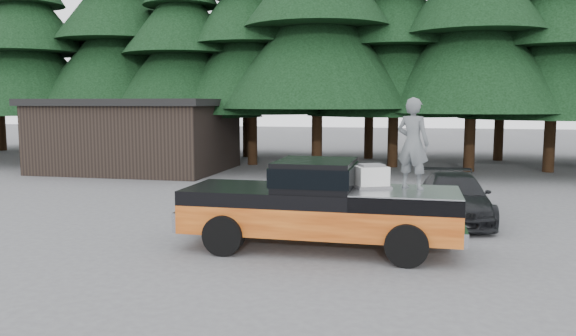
% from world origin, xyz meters
% --- Properties ---
extents(ground, '(120.00, 120.00, 0.00)m').
position_xyz_m(ground, '(0.00, 0.00, 0.00)').
color(ground, '#494A4C').
rests_on(ground, ground).
extents(pickup_truck, '(6.00, 2.04, 1.33)m').
position_xyz_m(pickup_truck, '(1.62, -0.10, 0.67)').
color(pickup_truck, orange).
rests_on(pickup_truck, ground).
extents(truck_cab, '(1.66, 1.90, 0.59)m').
position_xyz_m(truck_cab, '(1.52, -0.10, 1.62)').
color(truck_cab, black).
rests_on(truck_cab, pickup_truck).
extents(air_compressor, '(0.81, 0.75, 0.44)m').
position_xyz_m(air_compressor, '(2.68, 0.11, 1.55)').
color(air_compressor, silver).
rests_on(air_compressor, pickup_truck).
extents(man_on_bed, '(0.83, 0.71, 1.92)m').
position_xyz_m(man_on_bed, '(3.53, 0.16, 2.29)').
color(man_on_bed, '#52575A').
rests_on(man_on_bed, pickup_truck).
extents(parked_car, '(1.96, 4.32, 1.23)m').
position_xyz_m(parked_car, '(4.64, 3.65, 0.61)').
color(parked_car, black).
rests_on(parked_car, ground).
extents(utility_building, '(8.40, 6.40, 3.30)m').
position_xyz_m(utility_building, '(-9.00, 12.00, 1.67)').
color(utility_building, black).
rests_on(utility_building, ground).
extents(treeline, '(60.15, 16.05, 17.50)m').
position_xyz_m(treeline, '(0.42, 17.20, 7.72)').
color(treeline, black).
rests_on(treeline, ground).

